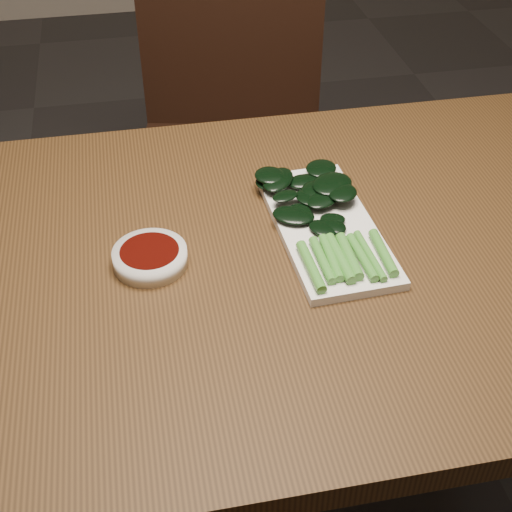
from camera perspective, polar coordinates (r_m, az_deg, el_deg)
The scene contains 5 objects.
table at distance 1.10m, azimuth 0.21°, elevation -2.59°, with size 1.40×0.80×0.75m.
chair_far at distance 1.86m, azimuth -2.12°, elevation 9.72°, with size 0.56×0.56×0.89m.
sauce_bowl at distance 1.03m, azimuth -8.47°, elevation -0.07°, with size 0.11×0.11×0.03m.
serving_plate at distance 1.09m, azimuth 5.60°, elevation 2.27°, with size 0.16×0.32×0.01m.
gai_lan at distance 1.10m, azimuth 4.99°, elevation 3.80°, with size 0.17×0.32×0.02m.
Camera 1 is at (-0.16, -0.80, 1.42)m, focal length 50.00 mm.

